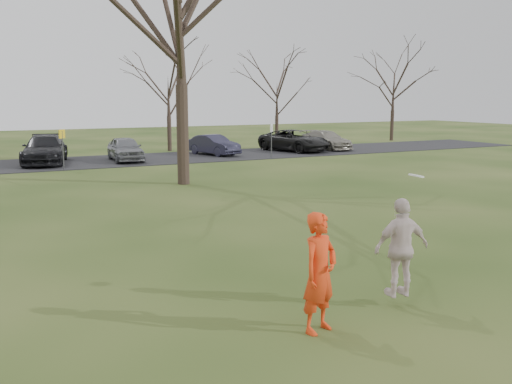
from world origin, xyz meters
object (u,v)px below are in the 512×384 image
car_4 (125,149)px  car_7 (326,140)px  car_6 (294,140)px  car_5 (214,145)px  big_tree (180,15)px  catching_play (401,247)px  player_defender (320,273)px  car_3 (45,149)px

car_4 → car_7: 14.49m
car_6 → car_7: bearing=-12.3°
car_4 → car_5: size_ratio=1.06×
big_tree → catching_play: bearing=-94.5°
player_defender → car_6: (14.51, 25.54, -0.20)m
car_4 → car_5: 5.90m
car_3 → car_7: car_3 is taller
big_tree → car_6: bearing=41.6°
car_3 → car_6: 16.01m
car_3 → car_4: car_3 is taller
car_5 → catching_play: catching_play is taller
car_3 → car_7: 18.77m
car_7 → catching_play: 29.78m
catching_play → player_defender: bearing=-172.4°
player_defender → catching_play: catching_play is taller
catching_play → car_5: bearing=75.1°
car_5 → car_6: (5.87, -0.13, 0.09)m
car_5 → big_tree: bearing=-137.2°
car_3 → car_5: car_3 is taller
car_3 → car_7: size_ratio=1.20×
player_defender → big_tree: size_ratio=0.14×
player_defender → car_7: 30.99m
car_7 → car_5: bearing=174.9°
player_defender → car_4: (2.80, 24.87, -0.23)m
car_4 → catching_play: bearing=-89.8°
car_4 → player_defender: bearing=-94.0°
car_4 → car_6: 11.73m
car_5 → big_tree: size_ratio=0.28×
car_4 → car_6: car_6 is taller
player_defender → catching_play: bearing=-12.4°
big_tree → car_5: bearing=61.5°
player_defender → big_tree: 16.77m
car_5 → catching_play: size_ratio=1.77×
car_3 → catching_play: catching_play is taller
car_4 → car_5: car_4 is taller
car_3 → car_7: (18.77, 0.15, -0.13)m
car_3 → car_6: car_3 is taller
car_5 → big_tree: big_tree is taller
car_5 → catching_play: (-6.79, -25.42, 0.41)m
car_3 → big_tree: 12.80m
player_defender → catching_play: (1.86, 0.25, 0.12)m
player_defender → big_tree: bearing=58.8°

